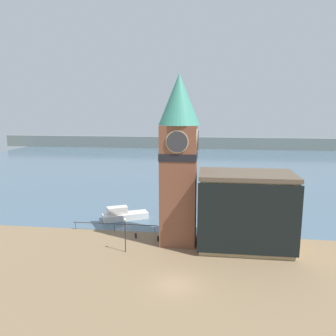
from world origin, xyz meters
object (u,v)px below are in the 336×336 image
mooring_bollard_far (158,238)px  lamp_post (125,229)px  pier_building (245,211)px  mooring_bollard_near (136,235)px  boat_near (123,215)px  clock_tower (179,156)px

mooring_bollard_far → lamp_post: (-3.31, -3.80, 2.55)m
pier_building → mooring_bollard_far: bearing=176.0°
mooring_bollard_near → mooring_bollard_far: 3.11m
boat_near → lamp_post: lamp_post is taller
clock_tower → mooring_bollard_near: 12.13m
pier_building → mooring_bollard_near: 14.54m
mooring_bollard_near → pier_building: bearing=-5.4°
clock_tower → lamp_post: 10.81m
clock_tower → pier_building: clock_tower is taller
mooring_bollard_far → clock_tower: bearing=1.1°
boat_near → mooring_bollard_near: size_ratio=10.49×
pier_building → clock_tower: bearing=174.4°
clock_tower → mooring_bollard_near: (-5.68, 0.51, -10.71)m
clock_tower → boat_near: bearing=140.7°
boat_near → clock_tower: bearing=-65.1°
clock_tower → lamp_post: (-5.93, -3.85, -8.18)m
pier_building → mooring_bollard_near: pier_building is taller
pier_building → mooring_bollard_far: (-10.77, 0.75, -4.32)m
clock_tower → boat_near: size_ratio=2.92×
clock_tower → mooring_bollard_far: clock_tower is taller
mooring_bollard_near → lamp_post: lamp_post is taller
clock_tower → boat_near: 15.78m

